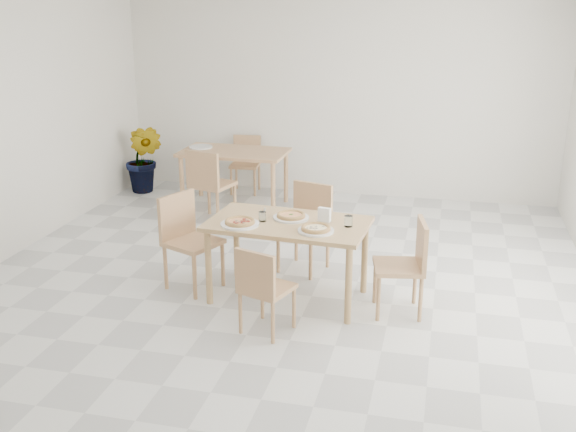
% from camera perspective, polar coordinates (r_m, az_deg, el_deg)
% --- Properties ---
extents(main_table, '(1.49, 0.92, 0.75)m').
position_cam_1_polar(main_table, '(6.11, -0.00, -1.27)').
color(main_table, tan).
rests_on(main_table, ground).
extents(chair_south, '(0.48, 0.48, 0.77)m').
position_cam_1_polar(chair_south, '(5.54, -2.20, -5.86)').
color(chair_south, tan).
rests_on(chair_south, ground).
extents(chair_north, '(0.54, 0.54, 0.88)m').
position_cam_1_polar(chair_north, '(6.87, 1.65, -0.38)').
color(chair_north, tan).
rests_on(chair_north, ground).
extents(chair_west, '(0.59, 0.59, 0.91)m').
position_cam_1_polar(chair_west, '(6.50, -8.59, -1.52)').
color(chair_west, tan).
rests_on(chair_west, ground).
extents(chair_east, '(0.50, 0.50, 0.86)m').
position_cam_1_polar(chair_east, '(5.98, 10.13, -3.72)').
color(chair_east, tan).
rests_on(chair_east, ground).
extents(plate_margherita, '(0.33, 0.33, 0.02)m').
position_cam_1_polar(plate_margherita, '(6.17, 0.26, -0.13)').
color(plate_margherita, white).
rests_on(plate_margherita, main_table).
extents(plate_mushroom, '(0.32, 0.32, 0.02)m').
position_cam_1_polar(plate_mushroom, '(5.84, 2.38, -1.25)').
color(plate_mushroom, white).
rests_on(plate_mushroom, main_table).
extents(plate_pepperoni, '(0.34, 0.34, 0.02)m').
position_cam_1_polar(plate_pepperoni, '(6.02, -4.09, -0.68)').
color(plate_pepperoni, white).
rests_on(plate_pepperoni, main_table).
extents(pizza_margherita, '(0.30, 0.30, 0.03)m').
position_cam_1_polar(pizza_margherita, '(6.16, 0.26, 0.06)').
color(pizza_margherita, tan).
rests_on(pizza_margherita, plate_margherita).
extents(pizza_mushroom, '(0.31, 0.31, 0.03)m').
position_cam_1_polar(pizza_mushroom, '(5.83, 2.38, -1.03)').
color(pizza_mushroom, tan).
rests_on(pizza_mushroom, plate_mushroom).
extents(pizza_pepperoni, '(0.31, 0.31, 0.03)m').
position_cam_1_polar(pizza_pepperoni, '(6.01, -4.10, -0.47)').
color(pizza_pepperoni, tan).
rests_on(pizza_pepperoni, plate_pepperoni).
extents(tumbler_a, '(0.07, 0.07, 0.10)m').
position_cam_1_polar(tumbler_a, '(5.97, 5.14, -0.44)').
color(tumbler_a, white).
rests_on(tumbler_a, main_table).
extents(tumbler_b, '(0.07, 0.07, 0.09)m').
position_cam_1_polar(tumbler_b, '(6.09, -2.18, -0.05)').
color(tumbler_b, white).
rests_on(tumbler_b, main_table).
extents(napkin_holder, '(0.13, 0.08, 0.14)m').
position_cam_1_polar(napkin_holder, '(6.06, 3.10, 0.04)').
color(napkin_holder, silver).
rests_on(napkin_holder, main_table).
extents(fork_a, '(0.03, 0.17, 0.01)m').
position_cam_1_polar(fork_a, '(6.29, 3.42, 0.12)').
color(fork_a, silver).
rests_on(fork_a, main_table).
extents(fork_b, '(0.06, 0.18, 0.01)m').
position_cam_1_polar(fork_b, '(6.39, -1.99, 0.44)').
color(fork_b, silver).
rests_on(fork_b, main_table).
extents(second_table, '(1.39, 0.81, 0.75)m').
position_cam_1_polar(second_table, '(8.93, -4.58, 4.95)').
color(second_table, tan).
rests_on(second_table, ground).
extents(chair_back_s, '(0.56, 0.56, 0.92)m').
position_cam_1_polar(chair_back_s, '(8.30, -6.76, 2.98)').
color(chair_back_s, tan).
rests_on(chair_back_s, ground).
extents(chair_back_n, '(0.43, 0.43, 0.79)m').
position_cam_1_polar(chair_back_n, '(9.65, -3.57, 4.78)').
color(chair_back_n, tan).
rests_on(chair_back_n, ground).
extents(plate_empty, '(0.31, 0.31, 0.02)m').
position_cam_1_polar(plate_empty, '(9.14, -7.40, 5.82)').
color(plate_empty, white).
rests_on(plate_empty, second_table).
extents(potted_plant, '(0.56, 0.46, 0.97)m').
position_cam_1_polar(potted_plant, '(9.78, -12.09, 4.75)').
color(potted_plant, '#1C6024').
rests_on(potted_plant, ground).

